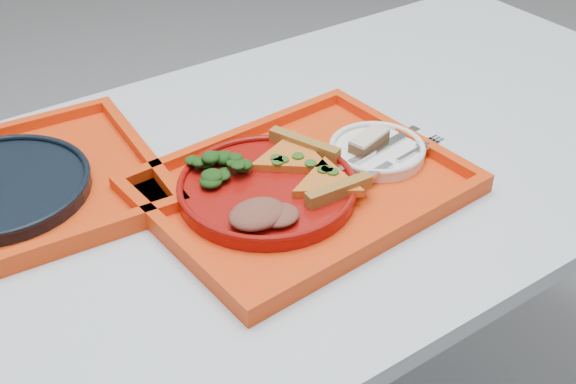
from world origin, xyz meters
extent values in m
cube|color=#B4BECA|center=(0.00, 0.00, 0.73)|extent=(1.60, 0.80, 0.03)
cylinder|color=gray|center=(0.72, 0.32, 0.36)|extent=(0.05, 0.05, 0.72)
cube|color=red|center=(-0.04, -0.07, 0.76)|extent=(0.47, 0.38, 0.01)
cube|color=red|center=(-0.41, 0.17, 0.76)|extent=(0.47, 0.38, 0.01)
cylinder|color=maroon|center=(-0.09, -0.06, 0.77)|extent=(0.26, 0.26, 0.02)
cylinder|color=white|center=(0.11, -0.07, 0.77)|extent=(0.15, 0.15, 0.01)
cylinder|color=black|center=(-0.41, 0.17, 0.77)|extent=(0.26, 0.26, 0.02)
ellipsoid|color=black|center=(-0.14, 0.01, 0.80)|extent=(0.08, 0.07, 0.04)
ellipsoid|color=brown|center=(-0.15, -0.12, 0.79)|extent=(0.08, 0.07, 0.02)
cube|color=#4D2819|center=(0.10, -0.06, 0.78)|extent=(0.08, 0.05, 0.02)
cube|color=beige|center=(0.10, -0.06, 0.79)|extent=(0.08, 0.05, 0.00)
cube|color=silver|center=(0.11, -0.08, 0.78)|extent=(0.19, 0.04, 0.01)
cube|color=silver|center=(0.11, -0.12, 0.78)|extent=(0.19, 0.05, 0.01)
camera|label=1|loc=(-0.55, -0.78, 1.38)|focal=45.00mm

